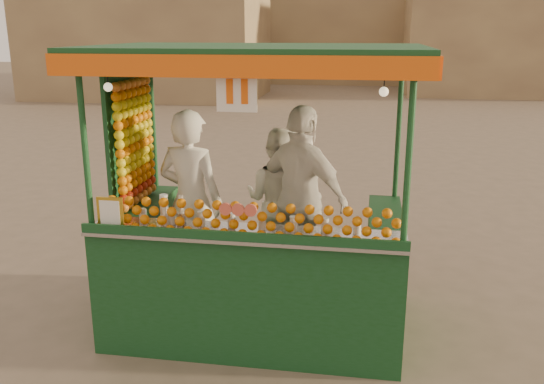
% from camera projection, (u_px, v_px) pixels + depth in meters
% --- Properties ---
extents(ground, '(90.00, 90.00, 0.00)m').
position_uv_depth(ground, '(287.00, 315.00, 6.25)').
color(ground, brown).
rests_on(ground, ground).
extents(building_left, '(10.00, 6.00, 6.00)m').
position_uv_depth(building_left, '(149.00, 28.00, 25.82)').
color(building_left, '#A0865B').
rests_on(building_left, ground).
extents(building_right, '(9.00, 6.00, 5.00)m').
position_uv_depth(building_right, '(503.00, 39.00, 27.27)').
color(building_right, '#A0865B').
rests_on(building_right, ground).
extents(building_center, '(14.00, 7.00, 7.00)m').
position_uv_depth(building_center, '(323.00, 20.00, 34.09)').
color(building_center, '#A0865B').
rests_on(building_center, ground).
extents(juice_cart, '(3.12, 2.02, 2.84)m').
position_uv_depth(juice_cart, '(248.00, 244.00, 5.75)').
color(juice_cart, '#103B15').
rests_on(juice_cart, ground).
extents(vendor_left, '(0.77, 0.58, 1.90)m').
position_uv_depth(vendor_left, '(191.00, 201.00, 5.92)').
color(vendor_left, silver).
rests_on(vendor_left, ground).
extents(vendor_middle, '(0.93, 0.81, 1.63)m').
position_uv_depth(vendor_middle, '(278.00, 200.00, 6.43)').
color(vendor_middle, white).
rests_on(vendor_middle, ground).
extents(vendor_right, '(1.21, 1.00, 1.93)m').
position_uv_depth(vendor_right, '(302.00, 198.00, 5.98)').
color(vendor_right, silver).
rests_on(vendor_right, ground).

